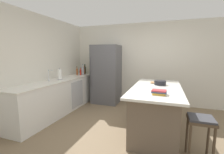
# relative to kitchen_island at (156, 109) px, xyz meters

# --- Properties ---
(ground_plane) EXTENTS (7.20, 7.20, 0.00)m
(ground_plane) POSITION_rel_kitchen_island_xyz_m (-0.48, -0.35, -0.47)
(ground_plane) COLOR #7A664C
(wall_rear) EXTENTS (6.00, 0.10, 2.60)m
(wall_rear) POSITION_rel_kitchen_island_xyz_m (-0.48, 1.90, 0.83)
(wall_rear) COLOR silver
(wall_rear) RESTS_ON ground_plane
(wall_left) EXTENTS (0.10, 6.00, 2.60)m
(wall_left) POSITION_rel_kitchen_island_xyz_m (-2.93, -0.35, 0.83)
(wall_left) COLOR silver
(wall_left) RESTS_ON ground_plane
(counter_run_left) EXTENTS (0.64, 3.08, 0.92)m
(counter_run_left) POSITION_rel_kitchen_island_xyz_m (-2.57, 0.23, -0.01)
(counter_run_left) COLOR silver
(counter_run_left) RESTS_ON ground_plane
(kitchen_island) EXTENTS (0.96, 2.02, 0.93)m
(kitchen_island) POSITION_rel_kitchen_island_xyz_m (0.00, 0.00, 0.00)
(kitchen_island) COLOR brown
(kitchen_island) RESTS_ON ground_plane
(refrigerator) EXTENTS (0.86, 0.75, 1.90)m
(refrigerator) POSITION_rel_kitchen_island_xyz_m (-1.69, 1.50, 0.48)
(refrigerator) COLOR #56565B
(refrigerator) RESTS_ON ground_plane
(bar_stool) EXTENTS (0.36, 0.36, 0.68)m
(bar_stool) POSITION_rel_kitchen_island_xyz_m (0.68, -0.75, 0.08)
(bar_stool) COLOR #473828
(bar_stool) RESTS_ON ground_plane
(sink_faucet) EXTENTS (0.15, 0.05, 0.30)m
(sink_faucet) POSITION_rel_kitchen_island_xyz_m (-2.62, -0.10, 0.61)
(sink_faucet) COLOR silver
(sink_faucet) RESTS_ON counter_run_left
(paper_towel_roll) EXTENTS (0.14, 0.14, 0.31)m
(paper_towel_roll) POSITION_rel_kitchen_island_xyz_m (-2.54, 0.21, 0.59)
(paper_towel_roll) COLOR gray
(paper_towel_roll) RESTS_ON counter_run_left
(olive_oil_bottle) EXTENTS (0.06, 0.06, 0.32)m
(olive_oil_bottle) POSITION_rel_kitchen_island_xyz_m (-2.57, 1.65, 0.58)
(olive_oil_bottle) COLOR olive
(olive_oil_bottle) RESTS_ON counter_run_left
(wine_bottle) EXTENTS (0.07, 0.07, 0.34)m
(wine_bottle) POSITION_rel_kitchen_island_xyz_m (-2.52, 1.55, 0.59)
(wine_bottle) COLOR #19381E
(wine_bottle) RESTS_ON counter_run_left
(syrup_bottle) EXTENTS (0.06, 0.06, 0.30)m
(syrup_bottle) POSITION_rel_kitchen_island_xyz_m (-2.49, 1.46, 0.57)
(syrup_bottle) COLOR #5B3319
(syrup_bottle) RESTS_ON counter_run_left
(soda_bottle) EXTENTS (0.08, 0.08, 0.36)m
(soda_bottle) POSITION_rel_kitchen_island_xyz_m (-2.49, 1.36, 0.59)
(soda_bottle) COLOR silver
(soda_bottle) RESTS_ON counter_run_left
(hot_sauce_bottle) EXTENTS (0.05, 0.05, 0.24)m
(hot_sauce_bottle) POSITION_rel_kitchen_island_xyz_m (-2.53, 1.27, 0.55)
(hot_sauce_bottle) COLOR red
(hot_sauce_bottle) RESTS_ON counter_run_left
(vinegar_bottle) EXTENTS (0.05, 0.05, 0.29)m
(vinegar_bottle) POSITION_rel_kitchen_island_xyz_m (-2.60, 1.17, 0.57)
(vinegar_bottle) COLOR #994C23
(vinegar_bottle) RESTS_ON counter_run_left
(cookbook_stack) EXTENTS (0.25, 0.18, 0.08)m
(cookbook_stack) POSITION_rel_kitchen_island_xyz_m (0.07, -0.58, 0.50)
(cookbook_stack) COLOR gold
(cookbook_stack) RESTS_ON kitchen_island
(mixing_bowl) EXTENTS (0.25, 0.25, 0.09)m
(mixing_bowl) POSITION_rel_kitchen_island_xyz_m (0.06, 0.30, 0.51)
(mixing_bowl) COLOR black
(mixing_bowl) RESTS_ON kitchen_island
(cutting_board) EXTENTS (0.34, 0.23, 0.02)m
(cutting_board) POSITION_rel_kitchen_island_xyz_m (0.00, 0.50, 0.47)
(cutting_board) COLOR #9E7042
(cutting_board) RESTS_ON kitchen_island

